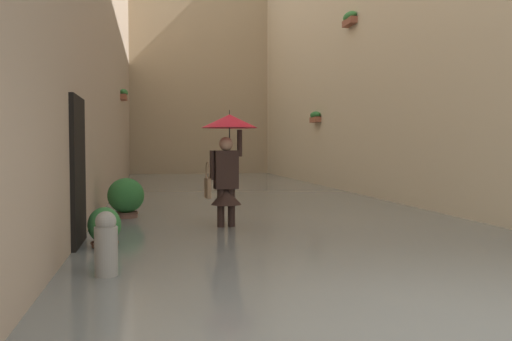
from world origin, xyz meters
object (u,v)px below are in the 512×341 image
(mooring_bollard, at_px, (106,254))
(person_wading, at_px, (227,152))
(potted_plant_mid_right, at_px, (104,232))
(potted_plant_near_right, at_px, (126,200))

(mooring_bollard, bearing_deg, person_wading, -119.20)
(person_wading, bearing_deg, mooring_bollard, 60.80)
(person_wading, bearing_deg, potted_plant_mid_right, 37.02)
(potted_plant_near_right, bearing_deg, person_wading, 138.75)
(potted_plant_near_right, xyz_separation_m, mooring_bollard, (-0.01, 4.50, -0.11))
(person_wading, height_order, potted_plant_mid_right, person_wading)
(potted_plant_mid_right, bearing_deg, mooring_bollard, 95.39)
(potted_plant_mid_right, distance_m, mooring_bollard, 1.64)
(potted_plant_near_right, height_order, mooring_bollard, potted_plant_near_right)
(person_wading, xyz_separation_m, potted_plant_near_right, (1.69, -1.49, -0.89))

